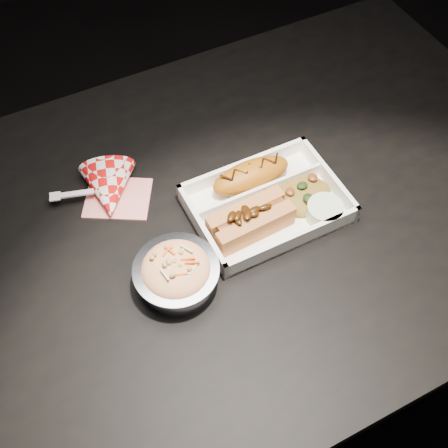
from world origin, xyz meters
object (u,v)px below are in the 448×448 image
Objects in this scene: dining_table at (236,238)px; food_tray at (266,206)px; hotdog at (251,219)px; napkin_fork at (109,191)px; foil_coleslaw_cup at (176,272)px; fried_pastry at (251,176)px.

dining_table is 0.11m from food_tray.
hotdog is 0.25m from napkin_fork.
foil_coleslaw_cup reaches higher than food_tray.
fried_pastry reaches higher than food_tray.
food_tray is 1.41× the size of napkin_fork.
food_tray is 1.79× the size of hotdog.
dining_table is at bearing 84.98° from hotdog.
fried_pastry reaches higher than dining_table.
napkin_fork is at bearing 133.54° from hotdog.
napkin_fork reaches higher than dining_table.
fried_pastry is 0.24m from napkin_fork.
fried_pastry is (0.04, 0.03, 0.12)m from dining_table.
fried_pastry is 0.09m from hotdog.
food_tray is at bearing -90.13° from fried_pastry.
dining_table is at bearing -16.70° from napkin_fork.
dining_table is at bearing 150.92° from food_tray.
fried_pastry is 0.81× the size of napkin_fork.
hotdog is at bearing -26.73° from napkin_fork.
dining_table is 0.21m from foil_coleslaw_cup.
foil_coleslaw_cup is 0.74× the size of napkin_fork.
dining_table is 0.24m from napkin_fork.
foil_coleslaw_cup reaches higher than napkin_fork.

